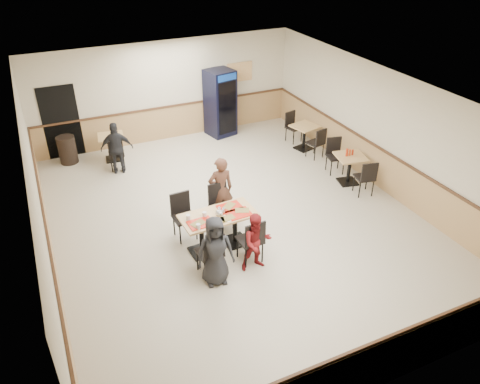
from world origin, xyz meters
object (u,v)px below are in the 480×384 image
diner_man_opposite (221,190)px  side_table_far (304,134)px  trash_bin (67,150)px  back_table (112,144)px  lone_diner (117,148)px  diner_woman_right (257,242)px  side_table_near (350,165)px  diner_woman_left (215,251)px  main_table (218,226)px  pepsi_cooler (220,103)px

diner_man_opposite → side_table_far: size_ratio=1.88×
diner_man_opposite → trash_bin: size_ratio=2.02×
back_table → lone_diner: bearing=-90.0°
diner_woman_right → lone_diner: size_ratio=0.87×
diner_man_opposite → back_table: size_ratio=2.03×
diner_man_opposite → side_table_near: bearing=-172.5°
lone_diner → side_table_near: size_ratio=1.68×
diner_man_opposite → trash_bin: (-2.82, 4.44, -0.40)m
diner_woman_left → diner_man_opposite: 2.12m
diner_woman_right → side_table_far: (3.71, 4.29, -0.13)m
main_table → lone_diner: size_ratio=1.09×
diner_man_opposite → lone_diner: bearing=-58.6°
diner_woman_right → side_table_far: size_ratio=1.48×
diner_woman_left → lone_diner: 5.21m
side_table_near → side_table_far: 2.23m
back_table → diner_man_opposite: bearing=-68.2°
side_table_far → pepsi_cooler: pepsi_cooler is taller
main_table → trash_bin: 5.89m
diner_man_opposite → side_table_far: 4.42m
main_table → side_table_near: main_table is taller
back_table → side_table_near: bearing=-36.3°
diner_woman_right → lone_diner: lone_diner is taller
diner_woman_left → pepsi_cooler: 6.98m
lone_diner → side_table_far: size_ratio=1.71×
main_table → back_table: bearing=100.7°
diner_woman_left → back_table: bearing=104.0°
lone_diner → back_table: size_ratio=1.86×
side_table_far → trash_bin: size_ratio=1.08×
side_table_near → side_table_far: bearing=89.8°
lone_diner → pepsi_cooler: size_ratio=0.70×
lone_diner → side_table_far: (5.32, -0.83, -0.23)m
main_table → diner_man_opposite: 1.09m
side_table_far → diner_woman_left: bearing=-136.7°
diner_woman_left → pepsi_cooler: size_ratio=0.70×
diner_woman_left → trash_bin: 6.64m
diner_woman_left → diner_woman_right: diner_woman_left is taller
diner_woman_right → pepsi_cooler: 6.64m
diner_man_opposite → side_table_near: (3.68, 0.18, -0.27)m
diner_woman_left → trash_bin: size_ratio=1.85×
diner_woman_right → lone_diner: (-1.61, 5.12, 0.10)m
main_table → lone_diner: 4.37m
back_table → side_table_far: bearing=-17.4°
main_table → diner_woman_left: diner_woman_left is taller
diner_woman_left → back_table: size_ratio=1.86×
side_table_near → trash_bin: trash_bin is taller
main_table → side_table_far: main_table is taller
side_table_near → back_table: side_table_near is taller
side_table_near → pepsi_cooler: (-1.81, 4.30, 0.52)m
side_table_near → diner_woman_left: bearing=-155.4°
side_table_far → diner_man_opposite: bearing=-146.7°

